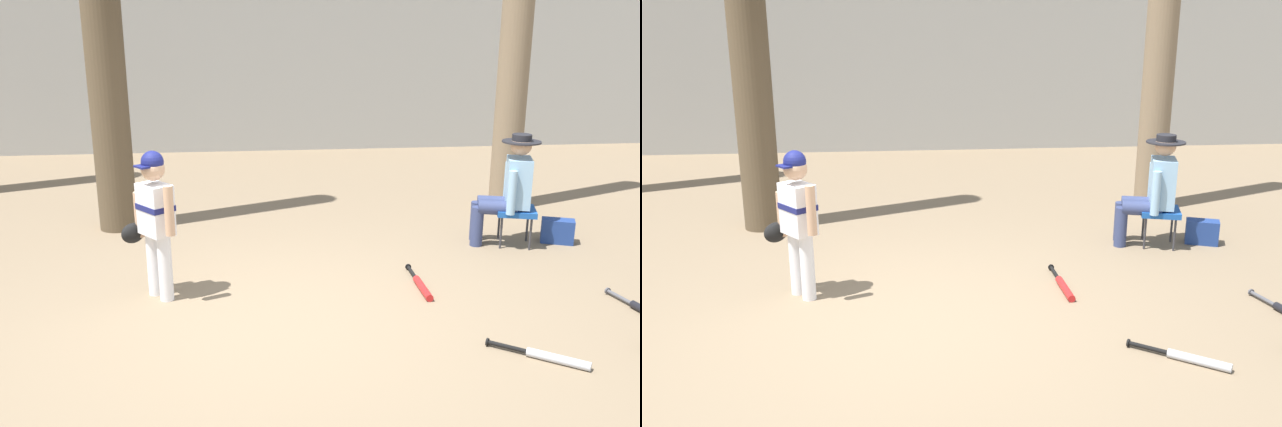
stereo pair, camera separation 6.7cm
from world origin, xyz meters
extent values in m
plane|color=#7F6B51|center=(0.00, 0.00, 0.00)|extent=(60.00, 60.00, 0.00)
cube|color=#9E9E99|center=(0.00, 7.43, 1.47)|extent=(18.00, 0.36, 2.94)
cone|color=brown|center=(-1.70, 2.75, 0.00)|extent=(0.61, 0.61, 0.25)
cone|color=#7F6B51|center=(3.07, 3.15, 0.00)|extent=(0.52, 0.52, 0.23)
cylinder|color=white|center=(-0.92, 0.58, 0.29)|extent=(0.12, 0.12, 0.58)
cylinder|color=white|center=(-1.03, 0.72, 0.29)|extent=(0.12, 0.12, 0.58)
cube|color=white|center=(-0.97, 0.65, 0.80)|extent=(0.34, 0.36, 0.44)
cube|color=navy|center=(-0.97, 0.65, 0.82)|extent=(0.36, 0.37, 0.05)
sphere|color=tan|center=(-0.97, 0.65, 1.15)|extent=(0.20, 0.20, 0.20)
sphere|color=navy|center=(-0.97, 0.65, 1.21)|extent=(0.19, 0.19, 0.19)
cube|color=navy|center=(-1.04, 0.59, 1.19)|extent=(0.17, 0.17, 0.02)
cylinder|color=tan|center=(-0.84, 0.45, 0.84)|extent=(0.11, 0.11, 0.42)
cylinder|color=tan|center=(-1.14, 0.79, 0.72)|extent=(0.11, 0.11, 0.40)
ellipsoid|color=black|center=(-1.20, 0.76, 0.56)|extent=(0.25, 0.23, 0.18)
cube|color=#194C9E|center=(2.64, 1.68, 0.38)|extent=(0.50, 0.50, 0.06)
cylinder|color=#333338|center=(2.45, 1.58, 0.19)|extent=(0.02, 0.02, 0.38)
cylinder|color=#333338|center=(2.54, 1.87, 0.19)|extent=(0.02, 0.02, 0.38)
cylinder|color=#333338|center=(2.74, 1.50, 0.19)|extent=(0.02, 0.02, 0.38)
cylinder|color=#333338|center=(2.82, 1.79, 0.19)|extent=(0.02, 0.02, 0.38)
cylinder|color=navy|center=(2.23, 1.70, 0.21)|extent=(0.13, 0.13, 0.43)
cylinder|color=navy|center=(2.28, 1.89, 0.21)|extent=(0.13, 0.13, 0.43)
cylinder|color=navy|center=(2.42, 1.64, 0.43)|extent=(0.43, 0.26, 0.15)
cylinder|color=navy|center=(2.47, 1.84, 0.43)|extent=(0.43, 0.26, 0.15)
cube|color=#8CB7D8|center=(2.64, 1.68, 0.69)|extent=(0.33, 0.41, 0.52)
cylinder|color=#8CB7D8|center=(2.50, 1.49, 0.63)|extent=(0.11, 0.11, 0.46)
cylinder|color=#8CB7D8|center=(2.62, 1.92, 0.63)|extent=(0.11, 0.11, 0.46)
sphere|color=tan|center=(2.64, 1.68, 1.09)|extent=(0.22, 0.22, 0.22)
cylinder|color=#232328|center=(2.64, 1.68, 1.12)|extent=(0.40, 0.40, 0.02)
cylinder|color=#232328|center=(2.64, 1.68, 1.16)|extent=(0.20, 0.20, 0.09)
cube|color=navy|center=(3.13, 1.70, 0.13)|extent=(0.38, 0.30, 0.26)
cylinder|color=red|center=(1.34, 0.51, 0.03)|extent=(0.07, 0.46, 0.07)
cylinder|color=black|center=(1.34, 0.90, 0.03)|extent=(0.04, 0.31, 0.03)
cylinder|color=black|center=(1.33, 1.05, 0.03)|extent=(0.06, 0.02, 0.06)
cylinder|color=#4C4C51|center=(2.99, 0.13, 0.03)|extent=(0.09, 0.30, 0.03)
cylinder|color=#4C4C51|center=(2.96, 0.28, 0.03)|extent=(0.06, 0.03, 0.06)
cylinder|color=#B7BCC6|center=(1.97, -0.87, 0.03)|extent=(0.39, 0.32, 0.07)
cylinder|color=black|center=(1.68, -0.64, 0.03)|extent=(0.25, 0.20, 0.03)
cylinder|color=black|center=(1.56, -0.55, 0.03)|extent=(0.05, 0.05, 0.06)
camera|label=1|loc=(-0.18, -5.01, 2.39)|focal=38.21mm
camera|label=2|loc=(-0.11, -5.02, 2.39)|focal=38.21mm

